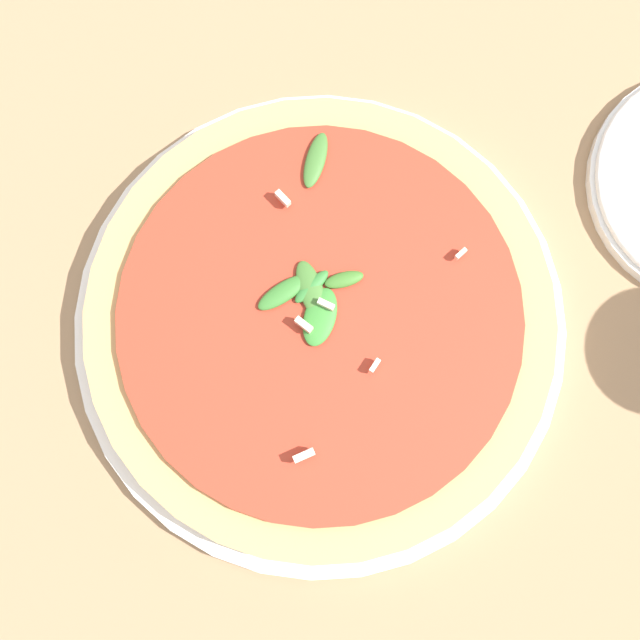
{
  "coord_description": "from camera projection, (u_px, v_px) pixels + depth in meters",
  "views": [
    {
      "loc": [
        -0.05,
        0.13,
        0.58
      ],
      "look_at": [
        -0.03,
        0.03,
        0.03
      ],
      "focal_mm": 50.0,
      "sensor_mm": 36.0,
      "label": 1
    }
  ],
  "objects": [
    {
      "name": "ground_plane",
      "position": [
        291.0,
        281.0,
        0.59
      ],
      "size": [
        6.0,
        6.0,
        0.0
      ],
      "primitive_type": "plane",
      "color": "#9E7A56"
    },
    {
      "name": "pizza_arugula_main",
      "position": [
        320.0,
        324.0,
        0.57
      ],
      "size": [
        0.32,
        0.32,
        0.05
      ],
      "color": "white",
      "rests_on": "ground_plane"
    }
  ]
}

